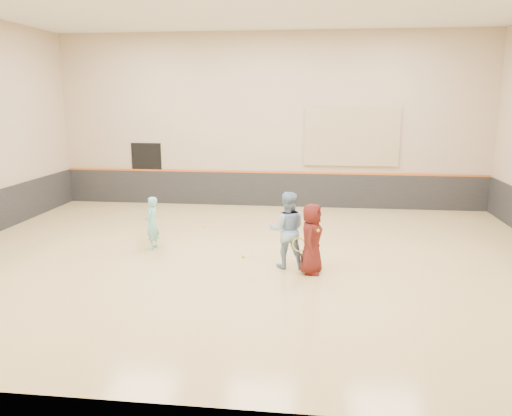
# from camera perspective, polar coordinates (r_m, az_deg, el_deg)

# --- Properties ---
(room) EXTENTS (15.04, 12.04, 6.22)m
(room) POSITION_cam_1_polar(r_m,az_deg,el_deg) (11.93, -1.06, -1.97)
(room) COLOR tan
(room) RESTS_ON ground
(wainscot_back) EXTENTS (14.90, 0.04, 1.20)m
(wainscot_back) POSITION_cam_1_polar(r_m,az_deg,el_deg) (17.78, 1.58, 2.13)
(wainscot_back) COLOR #232326
(wainscot_back) RESTS_ON floor
(accent_stripe) EXTENTS (14.90, 0.03, 0.06)m
(accent_stripe) POSITION_cam_1_polar(r_m,az_deg,el_deg) (17.66, 1.59, 4.11)
(accent_stripe) COLOR #D85914
(accent_stripe) RESTS_ON wall_back
(acoustic_panel) EXTENTS (3.20, 0.08, 2.00)m
(acoustic_panel) POSITION_cam_1_polar(r_m,az_deg,el_deg) (17.48, 10.88, 8.02)
(acoustic_panel) COLOR tan
(acoustic_panel) RESTS_ON wall_back
(doorway) EXTENTS (1.10, 0.05, 2.20)m
(doorway) POSITION_cam_1_polar(r_m,az_deg,el_deg) (18.65, -12.34, 3.90)
(doorway) COLOR black
(doorway) RESTS_ON floor
(girl) EXTENTS (0.37, 0.52, 1.36)m
(girl) POSITION_cam_1_polar(r_m,az_deg,el_deg) (12.94, -11.82, -1.70)
(girl) COLOR #7BD5D6
(girl) RESTS_ON floor
(instructor) EXTENTS (0.91, 0.74, 1.75)m
(instructor) POSITION_cam_1_polar(r_m,az_deg,el_deg) (11.28, 3.57, -2.51)
(instructor) COLOR #88ABD2
(instructor) RESTS_ON floor
(young_man) EXTENTS (0.61, 0.83, 1.57)m
(young_man) POSITION_cam_1_polar(r_m,az_deg,el_deg) (10.96, 6.37, -3.51)
(young_man) COLOR #551714
(young_man) RESTS_ON floor
(held_racket) EXTENTS (0.34, 0.34, 0.67)m
(held_racket) POSITION_cam_1_polar(r_m,az_deg,el_deg) (10.97, 4.92, -4.20)
(held_racket) COLOR #CFE031
(held_racket) RESTS_ON instructor
(spare_racket) EXTENTS (0.76, 0.76, 0.12)m
(spare_racket) POSITION_cam_1_polar(r_m,az_deg,el_deg) (14.66, 3.68, -2.28)
(spare_racket) COLOR #CBE231
(spare_racket) RESTS_ON floor
(ball_under_racket) EXTENTS (0.07, 0.07, 0.07)m
(ball_under_racket) POSITION_cam_1_polar(r_m,az_deg,el_deg) (12.13, -1.47, -5.56)
(ball_under_racket) COLOR #C0DE33
(ball_under_racket) RESTS_ON floor
(ball_in_hand) EXTENTS (0.07, 0.07, 0.07)m
(ball_in_hand) POSITION_cam_1_polar(r_m,az_deg,el_deg) (10.67, 7.13, -2.57)
(ball_in_hand) COLOR #CDD631
(ball_in_hand) RESTS_ON young_man
(ball_beside_spare) EXTENTS (0.07, 0.07, 0.07)m
(ball_beside_spare) POSITION_cam_1_polar(r_m,az_deg,el_deg) (14.98, -6.05, -2.11)
(ball_beside_spare) COLOR yellow
(ball_beside_spare) RESTS_ON floor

